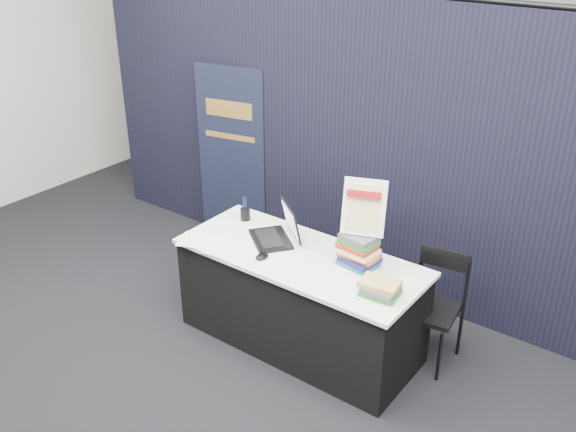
# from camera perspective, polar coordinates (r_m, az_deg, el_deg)

# --- Properties ---
(floor) EXTENTS (8.00, 8.00, 0.00)m
(floor) POSITION_cam_1_polar(r_m,az_deg,el_deg) (4.62, -3.08, -14.36)
(floor) COLOR black
(floor) RESTS_ON ground
(wall_back) EXTENTS (8.00, 0.02, 3.50)m
(wall_back) POSITION_cam_1_polar(r_m,az_deg,el_deg) (7.16, 18.08, 14.95)
(wall_back) COLOR beige
(wall_back) RESTS_ON floor
(drape_partition) EXTENTS (6.00, 0.08, 2.40)m
(drape_partition) POSITION_cam_1_polar(r_m,az_deg,el_deg) (5.16, 7.99, 5.55)
(drape_partition) COLOR black
(drape_partition) RESTS_ON floor
(display_table) EXTENTS (1.80, 0.75, 0.75)m
(display_table) POSITION_cam_1_polar(r_m,az_deg,el_deg) (4.74, 1.07, -7.43)
(display_table) COLOR black
(display_table) RESTS_ON floor
(laptop) EXTENTS (0.45, 0.48, 0.28)m
(laptop) POSITION_cam_1_polar(r_m,az_deg,el_deg) (4.74, -1.19, -1.28)
(laptop) COLOR black
(laptop) RESTS_ON display_table
(mouse) EXTENTS (0.09, 0.12, 0.03)m
(mouse) POSITION_cam_1_polar(r_m,az_deg,el_deg) (4.50, -2.33, -3.62)
(mouse) COLOR black
(mouse) RESTS_ON display_table
(brochure_left) EXTENTS (0.39, 0.34, 0.00)m
(brochure_left) POSITION_cam_1_polar(r_m,az_deg,el_deg) (4.77, -7.71, -2.19)
(brochure_left) COLOR white
(brochure_left) RESTS_ON display_table
(brochure_mid) EXTENTS (0.31, 0.24, 0.00)m
(brochure_mid) POSITION_cam_1_polar(r_m,az_deg,el_deg) (4.61, -5.61, -3.11)
(brochure_mid) COLOR silver
(brochure_mid) RESTS_ON display_table
(brochure_right) EXTENTS (0.30, 0.24, 0.00)m
(brochure_right) POSITION_cam_1_polar(r_m,az_deg,el_deg) (4.74, -6.53, -2.30)
(brochure_right) COLOR silver
(brochure_right) RESTS_ON display_table
(pen_cup) EXTENTS (0.09, 0.09, 0.10)m
(pen_cup) POSITION_cam_1_polar(r_m,az_deg,el_deg) (5.02, -3.82, 0.17)
(pen_cup) COLOR black
(pen_cup) RESTS_ON display_table
(book_stack_tall) EXTENTS (0.27, 0.22, 0.24)m
(book_stack_tall) POSITION_cam_1_polar(r_m,az_deg,el_deg) (4.39, 6.35, -3.04)
(book_stack_tall) COLOR #195D60
(book_stack_tall) RESTS_ON display_table
(book_stack_short) EXTENTS (0.24, 0.18, 0.10)m
(book_stack_short) POSITION_cam_1_polar(r_m,az_deg,el_deg) (4.12, 8.27, -6.39)
(book_stack_short) COLOR #228224
(book_stack_short) RESTS_ON display_table
(info_sign) EXTENTS (0.31, 0.21, 0.39)m
(info_sign) POSITION_cam_1_polar(r_m,az_deg,el_deg) (4.27, 6.76, 0.70)
(info_sign) COLOR black
(info_sign) RESTS_ON book_stack_tall
(pullup_banner) EXTENTS (0.73, 0.24, 1.71)m
(pullup_banner) POSITION_cam_1_polar(r_m,az_deg,el_deg) (6.03, -4.97, 4.31)
(pullup_banner) COLOR black
(pullup_banner) RESTS_ON floor
(stacking_chair) EXTENTS (0.42, 0.42, 0.82)m
(stacking_chair) POSITION_cam_1_polar(r_m,az_deg,el_deg) (4.67, 12.73, -7.52)
(stacking_chair) COLOR black
(stacking_chair) RESTS_ON floor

